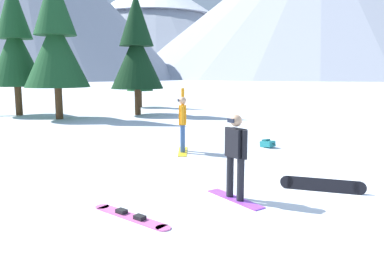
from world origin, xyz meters
The scene contains 11 objects.
ground_plane centered at (0.00, 0.00, 0.00)m, with size 800.00×800.00×0.00m, color silver.
snowboarder_foreground centered at (-2.14, -0.73, 0.93)m, with size 0.73×1.48×1.76m.
snowboarder_midground centered at (-1.91, 4.14, 0.99)m, with size 0.70×1.52×2.08m.
loose_snowboard_near_left centered at (-0.06, -0.75, 0.14)m, with size 1.59×1.16×0.27m.
loose_snowboard_near_right centered at (-4.32, -1.09, 0.02)m, with size 1.28×1.68×0.09m.
backpack_teal centered at (1.12, 4.02, 0.14)m, with size 0.47×0.55×0.29m.
pine_tree_slender centered at (-0.67, 20.73, 3.05)m, with size 1.96×1.96×5.59m.
pine_tree_young centered at (-1.63, 15.62, 4.00)m, with size 3.19×3.19×7.32m.
pine_tree_leaning centered at (-8.61, 17.44, 4.38)m, with size 3.18×3.18×8.04m.
pine_tree_twin centered at (-6.18, 14.75, 4.41)m, with size 3.51×3.51×8.08m.
peak_north_spur centered at (47.30, 252.46, 34.49)m, with size 182.17×182.17×66.02m.
Camera 1 is at (-5.14, -7.65, 2.59)m, focal length 35.44 mm.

